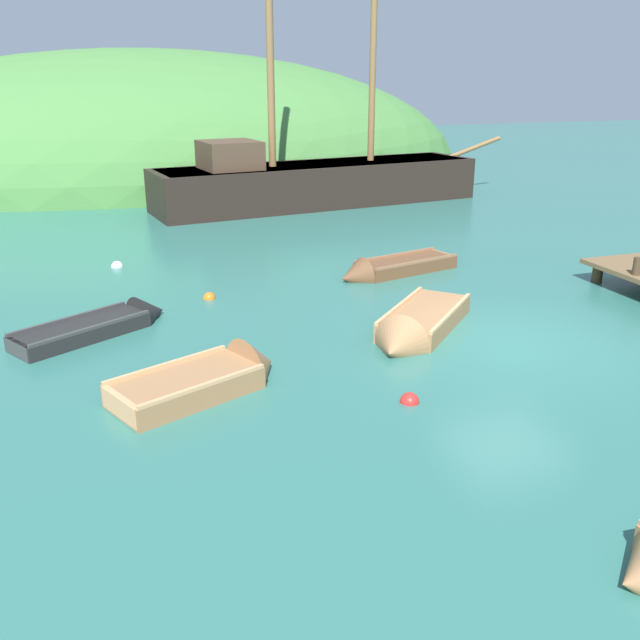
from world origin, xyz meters
TOP-DOWN VIEW (x-y plane):
  - ground_plane at (0.00, 0.00)m, footprint 120.00×120.00m
  - shore_hill at (-4.51, 30.75)m, footprint 38.11×24.24m
  - sailing_ship at (1.28, 16.97)m, footprint 17.01×5.15m
  - rowboat_far at (-1.68, 1.17)m, footprint 3.48×3.46m
  - rowboat_outer_right at (-0.20, 5.80)m, footprint 3.88×1.92m
  - rowboat_near_dock at (-6.39, -0.09)m, footprint 3.42×2.42m
  - rowboat_center at (-8.10, 3.60)m, footprint 3.59×2.66m
  - buoy_orange at (-5.48, 5.21)m, footprint 0.32×0.32m
  - buoy_red at (-3.23, -1.74)m, footprint 0.34×0.34m
  - buoy_white at (-7.52, 9.12)m, footprint 0.35×0.35m

SIDE VIEW (x-z plane):
  - ground_plane at x=0.00m, z-range 0.00..0.00m
  - shore_hill at x=-4.51m, z-range -6.76..6.76m
  - buoy_orange at x=-5.48m, z-range -0.16..0.16m
  - buoy_red at x=-3.23m, z-range -0.17..0.17m
  - buoy_white at x=-7.52m, z-range -0.17..0.17m
  - rowboat_center at x=-8.10m, z-range -0.37..0.58m
  - rowboat_outer_right at x=-0.20m, z-range -0.38..0.62m
  - rowboat_far at x=-1.68m, z-range -0.46..0.75m
  - rowboat_near_dock at x=-6.39m, z-range -0.47..0.76m
  - sailing_ship at x=1.28m, z-range -5.19..6.51m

